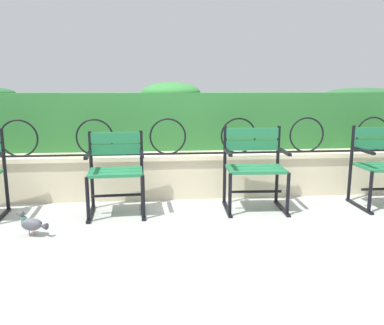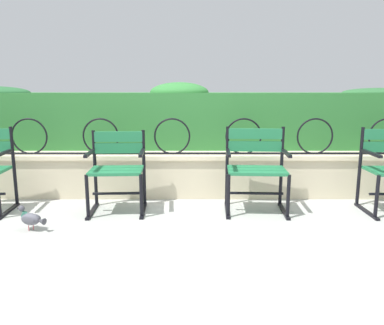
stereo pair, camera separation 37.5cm
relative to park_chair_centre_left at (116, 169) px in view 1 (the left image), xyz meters
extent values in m
plane|color=#ADADA8|center=(0.76, -0.30, -0.45)|extent=(60.00, 60.00, 0.00)
cube|color=beige|center=(0.76, 0.55, -0.22)|extent=(8.59, 0.35, 0.46)
cube|color=beige|center=(0.76, 0.55, 0.03)|extent=(8.59, 0.41, 0.05)
cylinder|color=black|center=(0.76, 0.48, 0.07)|extent=(8.03, 0.02, 0.02)
torus|color=black|center=(-1.09, 0.48, 0.27)|extent=(0.42, 0.02, 0.42)
torus|color=black|center=(-0.27, 0.48, 0.27)|extent=(0.42, 0.02, 0.42)
torus|color=black|center=(0.55, 0.48, 0.27)|extent=(0.42, 0.02, 0.42)
torus|color=black|center=(1.37, 0.48, 0.27)|extent=(0.42, 0.02, 0.42)
torus|color=black|center=(2.19, 0.48, 0.27)|extent=(0.42, 0.02, 0.42)
torus|color=black|center=(3.01, 0.48, 0.27)|extent=(0.42, 0.02, 0.42)
cube|color=#2D7033|center=(0.76, 1.06, 0.41)|extent=(8.42, 0.66, 0.70)
ellipsoid|color=#2F7334|center=(0.61, 1.06, 0.75)|extent=(0.75, 0.60, 0.26)
ellipsoid|color=#2D6434|center=(3.17, 1.06, 0.75)|extent=(0.96, 0.60, 0.12)
cylinder|color=black|center=(-1.14, 0.15, -0.02)|extent=(0.04, 0.04, 0.87)
cube|color=black|center=(-1.13, -0.09, -0.44)|extent=(0.07, 0.52, 0.02)
cube|color=#237547|center=(0.01, -0.21, -0.01)|extent=(0.53, 0.15, 0.03)
cube|color=#237547|center=(0.00, -0.08, -0.01)|extent=(0.53, 0.15, 0.03)
cube|color=#237547|center=(0.00, 0.06, -0.01)|extent=(0.53, 0.15, 0.03)
cube|color=#237547|center=(-0.01, 0.16, 0.30)|extent=(0.53, 0.06, 0.11)
cube|color=#237547|center=(-0.01, 0.16, 0.18)|extent=(0.53, 0.06, 0.11)
cylinder|color=black|center=(0.25, 0.18, -0.04)|extent=(0.04, 0.04, 0.83)
cylinder|color=black|center=(0.28, -0.25, -0.23)|extent=(0.04, 0.04, 0.44)
cube|color=black|center=(0.27, -0.06, -0.44)|extent=(0.07, 0.52, 0.02)
cube|color=black|center=(0.27, -0.06, 0.17)|extent=(0.06, 0.40, 0.03)
cylinder|color=black|center=(-0.27, 0.15, -0.04)|extent=(0.04, 0.04, 0.83)
cylinder|color=black|center=(-0.25, -0.28, -0.23)|extent=(0.04, 0.04, 0.44)
cube|color=black|center=(-0.26, -0.09, -0.44)|extent=(0.07, 0.52, 0.02)
cube|color=black|center=(-0.26, -0.09, 0.17)|extent=(0.06, 0.40, 0.03)
cylinder|color=black|center=(0.00, -0.08, -0.26)|extent=(0.50, 0.05, 0.03)
cube|color=#237547|center=(1.43, -0.21, -0.01)|extent=(0.59, 0.16, 0.03)
cube|color=#237547|center=(1.44, -0.07, -0.01)|extent=(0.59, 0.16, 0.03)
cube|color=#237547|center=(1.44, 0.06, -0.01)|extent=(0.59, 0.16, 0.03)
cube|color=#237547|center=(1.45, 0.17, 0.33)|extent=(0.59, 0.06, 0.11)
cube|color=#237547|center=(1.45, 0.17, 0.20)|extent=(0.59, 0.06, 0.11)
cylinder|color=black|center=(1.74, 0.15, -0.02)|extent=(0.04, 0.04, 0.86)
cylinder|color=black|center=(1.72, -0.28, -0.23)|extent=(0.04, 0.04, 0.44)
cube|color=black|center=(1.73, -0.09, -0.44)|extent=(0.07, 0.52, 0.02)
cube|color=black|center=(1.73, -0.09, 0.17)|extent=(0.06, 0.40, 0.03)
cylinder|color=black|center=(1.16, 0.18, -0.02)|extent=(0.04, 0.04, 0.86)
cylinder|color=black|center=(1.13, -0.25, -0.23)|extent=(0.04, 0.04, 0.44)
cube|color=black|center=(1.14, -0.06, -0.44)|extent=(0.07, 0.52, 0.02)
cube|color=black|center=(1.14, -0.06, 0.17)|extent=(0.06, 0.40, 0.03)
cylinder|color=black|center=(1.44, -0.07, -0.26)|extent=(0.56, 0.06, 0.03)
cube|color=#237547|center=(2.87, 0.04, -0.01)|extent=(0.58, 0.13, 0.03)
cube|color=#237547|center=(2.87, 0.14, 0.33)|extent=(0.58, 0.03, 0.11)
cube|color=#237547|center=(2.87, 0.14, 0.20)|extent=(0.58, 0.03, 0.11)
cylinder|color=black|center=(2.58, 0.14, -0.02)|extent=(0.04, 0.04, 0.86)
cylinder|color=black|center=(2.58, -0.29, -0.23)|extent=(0.04, 0.04, 0.44)
cube|color=black|center=(2.58, -0.10, -0.44)|extent=(0.04, 0.52, 0.02)
cube|color=black|center=(2.58, -0.10, 0.17)|extent=(0.04, 0.40, 0.03)
ellipsoid|color=#5B5B66|center=(-0.68, -0.60, -0.35)|extent=(0.21, 0.16, 0.11)
cylinder|color=#2D6B56|center=(-0.74, -0.58, -0.31)|extent=(0.07, 0.06, 0.06)
sphere|color=#494951|center=(-0.77, -0.57, -0.26)|extent=(0.06, 0.06, 0.06)
cone|color=black|center=(-0.80, -0.56, -0.26)|extent=(0.03, 0.02, 0.01)
cone|color=#404047|center=(-0.57, -0.64, -0.35)|extent=(0.10, 0.08, 0.06)
ellipsoid|color=#4E4E56|center=(-0.69, -0.65, -0.34)|extent=(0.14, 0.07, 0.07)
ellipsoid|color=#4E4E56|center=(-0.66, -0.57, -0.34)|extent=(0.14, 0.07, 0.07)
cylinder|color=#C6515B|center=(-0.70, -0.62, -0.43)|extent=(0.01, 0.01, 0.05)
cylinder|color=#C6515B|center=(-0.67, -0.59, -0.43)|extent=(0.01, 0.01, 0.05)
camera|label=1|loc=(0.40, -3.88, 0.81)|focal=35.94mm
camera|label=2|loc=(0.78, -3.90, 0.81)|focal=35.94mm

